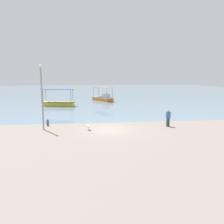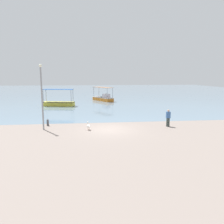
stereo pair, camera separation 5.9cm
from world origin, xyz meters
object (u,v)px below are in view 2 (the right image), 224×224
Objects in this scene: fishing_boat_near_left at (103,98)px; fisherman_standing at (168,117)px; mooring_bollard at (48,122)px; fishing_boat_far_right at (59,103)px; pelican at (88,126)px; lamp_post at (42,94)px.

fishing_boat_near_left is 23.18m from fisherman_standing.
mooring_bollard is (-7.05, -21.07, -0.24)m from fishing_boat_near_left.
fishing_boat_far_right reaches higher than pelican.
fisherman_standing reaches higher than mooring_bollard.
lamp_post is at bearing -107.57° from fishing_boat_near_left.
fisherman_standing is at bearing -78.11° from fishing_boat_near_left.
fishing_boat_near_left is 23.43m from pelican.
fishing_boat_far_right reaches higher than fishing_boat_near_left.
fishing_boat_far_right is at bearing 92.44° from lamp_post.
mooring_bollard is at bearing 86.01° from lamp_post.
mooring_bollard is (-4.03, 2.17, -0.02)m from pelican.
lamp_post is at bearing 179.69° from fisherman_standing.
fishing_boat_far_right is 6.65× the size of pelican.
fishing_boat_near_left is at bearing 71.49° from mooring_bollard.
mooring_bollard is 0.39× the size of fisherman_standing.
fishing_boat_near_left is at bearing 39.45° from fishing_boat_far_right.
pelican is at bearing -73.94° from fishing_boat_far_right.
fishing_boat_far_right reaches higher than fisherman_standing.
fishing_boat_near_left is at bearing 82.59° from pelican.
lamp_post reaches higher than pelican.
fishing_boat_far_right is at bearing 106.06° from pelican.
fishing_boat_near_left is 6.59× the size of pelican.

